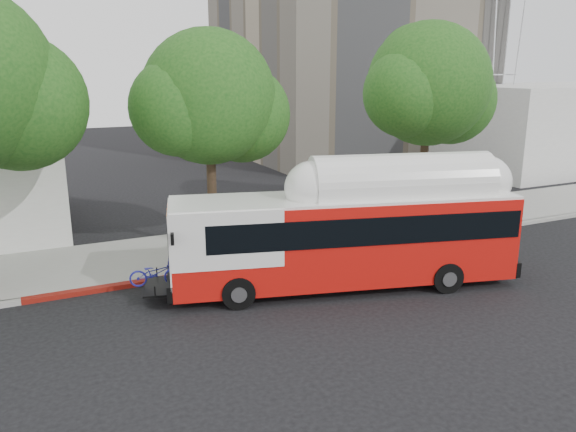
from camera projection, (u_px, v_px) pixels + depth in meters
name	position (u px, v px, depth m)	size (l,w,h in m)	color
ground	(305.00, 305.00, 17.48)	(120.00, 120.00, 0.00)	black
sidewalk	(234.00, 245.00, 23.14)	(60.00, 5.00, 0.15)	gray
curb_strip	(258.00, 264.00, 20.86)	(60.00, 0.30, 0.15)	gray
red_curb_segment	(178.00, 277.00, 19.62)	(10.00, 0.32, 0.16)	maroon
street_tree_mid	(219.00, 102.00, 21.03)	(5.75, 5.00, 8.62)	#2D2116
street_tree_right	(435.00, 89.00, 24.92)	(6.21, 5.40, 9.18)	#2D2116
horizon_block	(558.00, 124.00, 43.14)	(20.00, 12.00, 6.00)	silver
transit_bus	(347.00, 239.00, 18.54)	(12.28, 5.18, 3.59)	red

